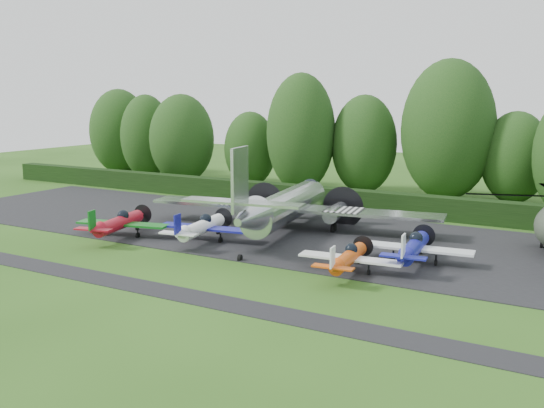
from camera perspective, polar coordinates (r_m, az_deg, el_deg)
The scene contains 17 objects.
ground at distance 38.35m, azimuth -3.90°, elevation -5.84°, with size 160.00×160.00×0.00m, color #284C15.
apron at distance 46.74m, azimuth 2.87°, elevation -2.89°, with size 70.00×18.00×0.01m, color black.
taxiway_verge at distance 33.74m, azimuth -9.58°, elevation -8.22°, with size 70.00×2.00×0.00m, color black.
hedgerow at distance 56.58m, azimuth 7.89°, elevation -0.67°, with size 90.00×1.60×2.00m, color black.
transport_plane at distance 46.90m, azimuth 1.17°, elevation -0.18°, with size 23.84×18.28×7.64m.
light_plane_red at distance 46.79m, azimuth -14.17°, elevation -1.72°, with size 7.27×7.64×2.79m.
light_plane_white at distance 44.34m, azimuth -6.59°, elevation -2.14°, with size 7.21×7.59×2.77m.
light_plane_orange at distance 36.60m, azimuth 7.24°, elevation -5.03°, with size 6.34×6.67×2.44m.
light_plane_blue at distance 39.23m, azimuth 13.23°, elevation -3.97°, with size 7.23×7.60×2.78m.
tree_1 at distance 71.21m, azimuth -2.06°, elevation 5.18°, with size 6.10×6.10×8.75m.
tree_3 at distance 64.26m, azimuth 21.90°, elevation 4.07°, with size 6.53×6.53×9.10m.
tree_4 at distance 79.59m, azimuth -11.74°, elevation 6.22°, with size 6.55×6.55×10.72m.
tree_5 at distance 85.50m, azimuth -14.15°, elevation 6.63°, with size 8.01×8.01×11.45m.
tree_6 at distance 74.37m, azimuth -8.49°, elevation 6.08°, with size 7.82×7.82×10.77m.
tree_7 at distance 66.57m, azimuth 2.74°, elevation 6.68°, with size 7.53×7.53×13.03m.
tree_8 at distance 66.58m, azimuth 8.65°, elevation 5.56°, with size 7.06×7.06×10.69m.
tree_10 at distance 64.15m, azimuth 16.24°, elevation 6.70°, with size 9.41×9.41×14.24m.
Camera 1 is at (20.40, -30.70, 10.58)m, focal length 40.00 mm.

